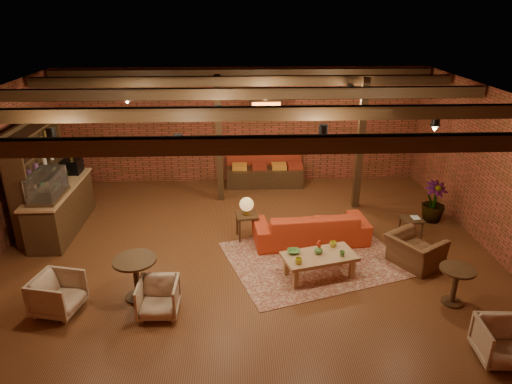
{
  "coord_description": "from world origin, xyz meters",
  "views": [
    {
      "loc": [
        -0.15,
        -8.41,
        4.76
      ],
      "look_at": [
        0.22,
        0.2,
        1.18
      ],
      "focal_mm": 32.0,
      "sensor_mm": 36.0,
      "label": 1
    }
  ],
  "objects_px": {
    "sofa": "(311,227)",
    "side_table_book": "(412,220)",
    "armchair_far": "(503,340)",
    "armchair_a": "(57,293)",
    "plant_tall": "(440,162)",
    "coffee_table": "(319,257)",
    "armchair_b": "(158,296)",
    "round_table_left": "(136,272)",
    "round_table_right": "(456,280)",
    "armchair_right": "(415,246)",
    "side_table_lamp": "(247,207)"
  },
  "relations": [
    {
      "from": "sofa",
      "to": "side_table_book",
      "type": "height_order",
      "value": "sofa"
    },
    {
      "from": "armchair_far",
      "to": "armchair_a",
      "type": "bearing_deg",
      "value": 172.23
    },
    {
      "from": "armchair_a",
      "to": "plant_tall",
      "type": "height_order",
      "value": "plant_tall"
    },
    {
      "from": "coffee_table",
      "to": "armchair_a",
      "type": "bearing_deg",
      "value": -169.19
    },
    {
      "from": "sofa",
      "to": "armchair_far",
      "type": "relative_size",
      "value": 3.58
    },
    {
      "from": "sofa",
      "to": "plant_tall",
      "type": "relative_size",
      "value": 0.83
    },
    {
      "from": "coffee_table",
      "to": "side_table_book",
      "type": "xyz_separation_m",
      "value": [
        2.26,
        1.41,
        0.04
      ]
    },
    {
      "from": "sofa",
      "to": "armchair_a",
      "type": "relative_size",
      "value": 3.33
    },
    {
      "from": "armchair_b",
      "to": "round_table_left",
      "type": "bearing_deg",
      "value": 135.26
    },
    {
      "from": "round_table_left",
      "to": "coffee_table",
      "type": "bearing_deg",
      "value": 9.35
    },
    {
      "from": "sofa",
      "to": "side_table_book",
      "type": "xyz_separation_m",
      "value": [
        2.19,
        0.05,
        0.09
      ]
    },
    {
      "from": "side_table_book",
      "to": "plant_tall",
      "type": "bearing_deg",
      "value": 45.77
    },
    {
      "from": "sofa",
      "to": "side_table_book",
      "type": "distance_m",
      "value": 2.19
    },
    {
      "from": "round_table_left",
      "to": "round_table_right",
      "type": "height_order",
      "value": "round_table_left"
    },
    {
      "from": "armchair_b",
      "to": "armchair_right",
      "type": "distance_m",
      "value": 4.92
    },
    {
      "from": "coffee_table",
      "to": "plant_tall",
      "type": "relative_size",
      "value": 0.51
    },
    {
      "from": "round_table_left",
      "to": "armchair_a",
      "type": "bearing_deg",
      "value": -165.42
    },
    {
      "from": "round_table_left",
      "to": "armchair_b",
      "type": "relative_size",
      "value": 1.16
    },
    {
      "from": "side_table_book",
      "to": "coffee_table",
      "type": "bearing_deg",
      "value": -147.95
    },
    {
      "from": "armchair_right",
      "to": "round_table_right",
      "type": "distance_m",
      "value": 1.27
    },
    {
      "from": "side_table_lamp",
      "to": "plant_tall",
      "type": "height_order",
      "value": "plant_tall"
    },
    {
      "from": "armchair_a",
      "to": "plant_tall",
      "type": "xyz_separation_m",
      "value": [
        7.55,
        3.11,
        1.09
      ]
    },
    {
      "from": "side_table_lamp",
      "to": "side_table_book",
      "type": "xyz_separation_m",
      "value": [
        3.55,
        -0.17,
        -0.28
      ]
    },
    {
      "from": "armchair_b",
      "to": "plant_tall",
      "type": "xyz_separation_m",
      "value": [
        5.88,
        3.24,
        1.12
      ]
    },
    {
      "from": "armchair_a",
      "to": "armchair_b",
      "type": "relative_size",
      "value": 1.09
    },
    {
      "from": "side_table_book",
      "to": "round_table_right",
      "type": "distance_m",
      "value": 2.33
    },
    {
      "from": "side_table_book",
      "to": "side_table_lamp",
      "type": "bearing_deg",
      "value": 177.21
    },
    {
      "from": "side_table_book",
      "to": "sofa",
      "type": "bearing_deg",
      "value": -178.67
    },
    {
      "from": "side_table_lamp",
      "to": "side_table_book",
      "type": "height_order",
      "value": "side_table_lamp"
    },
    {
      "from": "side_table_lamp",
      "to": "round_table_left",
      "type": "distance_m",
      "value": 2.88
    },
    {
      "from": "armchair_right",
      "to": "armchair_far",
      "type": "distance_m",
      "value": 2.61
    },
    {
      "from": "armchair_right",
      "to": "coffee_table",
      "type": "bearing_deg",
      "value": 68.11
    },
    {
      "from": "armchair_b",
      "to": "armchair_far",
      "type": "height_order",
      "value": "armchair_far"
    },
    {
      "from": "armchair_right",
      "to": "round_table_right",
      "type": "xyz_separation_m",
      "value": [
        0.22,
        -1.25,
        0.04
      ]
    },
    {
      "from": "armchair_a",
      "to": "plant_tall",
      "type": "bearing_deg",
      "value": -54.26
    },
    {
      "from": "armchair_a",
      "to": "plant_tall",
      "type": "distance_m",
      "value": 8.24
    },
    {
      "from": "armchair_b",
      "to": "armchair_far",
      "type": "distance_m",
      "value": 5.21
    },
    {
      "from": "side_table_lamp",
      "to": "side_table_book",
      "type": "bearing_deg",
      "value": -2.79
    },
    {
      "from": "round_table_left",
      "to": "plant_tall",
      "type": "relative_size",
      "value": 0.27
    },
    {
      "from": "armchair_right",
      "to": "round_table_right",
      "type": "height_order",
      "value": "armchair_right"
    },
    {
      "from": "sofa",
      "to": "side_table_book",
      "type": "relative_size",
      "value": 4.8
    },
    {
      "from": "armchair_a",
      "to": "armchair_right",
      "type": "distance_m",
      "value": 6.52
    },
    {
      "from": "side_table_lamp",
      "to": "round_table_right",
      "type": "relative_size",
      "value": 1.4
    },
    {
      "from": "armchair_far",
      "to": "coffee_table",
      "type": "bearing_deg",
      "value": 138.97
    },
    {
      "from": "coffee_table",
      "to": "round_table_left",
      "type": "bearing_deg",
      "value": -170.65
    },
    {
      "from": "coffee_table",
      "to": "armchair_right",
      "type": "distance_m",
      "value": 1.97
    },
    {
      "from": "armchair_right",
      "to": "armchair_b",
      "type": "bearing_deg",
      "value": 73.84
    },
    {
      "from": "armchair_right",
      "to": "side_table_lamp",
      "type": "bearing_deg",
      "value": 37.19
    },
    {
      "from": "round_table_left",
      "to": "plant_tall",
      "type": "distance_m",
      "value": 6.97
    },
    {
      "from": "round_table_left",
      "to": "plant_tall",
      "type": "bearing_deg",
      "value": 23.85
    }
  ]
}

